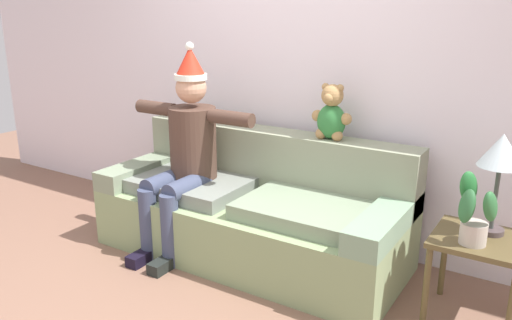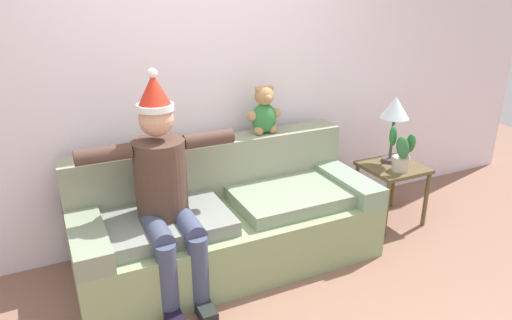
{
  "view_description": "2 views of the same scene",
  "coord_description": "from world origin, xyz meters",
  "px_view_note": "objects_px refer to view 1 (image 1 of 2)",
  "views": [
    {
      "loc": [
        1.86,
        -1.89,
        1.74
      ],
      "look_at": [
        0.16,
        0.81,
        0.78
      ],
      "focal_mm": 36.38,
      "sensor_mm": 36.0,
      "label": 1
    },
    {
      "loc": [
        -1.12,
        -1.84,
        1.99
      ],
      "look_at": [
        0.17,
        0.87,
        0.83
      ],
      "focal_mm": 32.72,
      "sensor_mm": 36.0,
      "label": 2
    }
  ],
  "objects_px": {
    "side_table": "(478,252)",
    "table_lamp": "(501,156)",
    "person_seated": "(185,149)",
    "teddy_bear": "(331,114)",
    "couch": "(254,210)",
    "potted_plant": "(474,214)"
  },
  "relations": [
    {
      "from": "couch",
      "to": "table_lamp",
      "type": "relative_size",
      "value": 3.83
    },
    {
      "from": "side_table",
      "to": "table_lamp",
      "type": "xyz_separation_m",
      "value": [
        0.04,
        0.09,
        0.54
      ]
    },
    {
      "from": "side_table",
      "to": "potted_plant",
      "type": "bearing_deg",
      "value": -106.16
    },
    {
      "from": "table_lamp",
      "to": "potted_plant",
      "type": "xyz_separation_m",
      "value": [
        -0.07,
        -0.2,
        -0.28
      ]
    },
    {
      "from": "couch",
      "to": "teddy_bear",
      "type": "height_order",
      "value": "teddy_bear"
    },
    {
      "from": "couch",
      "to": "teddy_bear",
      "type": "relative_size",
      "value": 5.71
    },
    {
      "from": "side_table",
      "to": "potted_plant",
      "type": "relative_size",
      "value": 1.34
    },
    {
      "from": "person_seated",
      "to": "teddy_bear",
      "type": "xyz_separation_m",
      "value": [
        0.93,
        0.44,
        0.28
      ]
    },
    {
      "from": "person_seated",
      "to": "couch",
      "type": "bearing_deg",
      "value": 19.69
    },
    {
      "from": "teddy_bear",
      "to": "person_seated",
      "type": "bearing_deg",
      "value": -154.67
    },
    {
      "from": "couch",
      "to": "teddy_bear",
      "type": "bearing_deg",
      "value": 30.75
    },
    {
      "from": "person_seated",
      "to": "potted_plant",
      "type": "bearing_deg",
      "value": -0.07
    },
    {
      "from": "couch",
      "to": "teddy_bear",
      "type": "distance_m",
      "value": 0.88
    },
    {
      "from": "teddy_bear",
      "to": "side_table",
      "type": "height_order",
      "value": "teddy_bear"
    },
    {
      "from": "couch",
      "to": "person_seated",
      "type": "bearing_deg",
      "value": -160.31
    },
    {
      "from": "person_seated",
      "to": "side_table",
      "type": "xyz_separation_m",
      "value": [
        1.99,
        0.1,
        -0.32
      ]
    },
    {
      "from": "couch",
      "to": "side_table",
      "type": "relative_size",
      "value": 4.19
    },
    {
      "from": "teddy_bear",
      "to": "table_lamp",
      "type": "xyz_separation_m",
      "value": [
        1.1,
        -0.24,
        -0.06
      ]
    },
    {
      "from": "person_seated",
      "to": "teddy_bear",
      "type": "height_order",
      "value": "person_seated"
    },
    {
      "from": "couch",
      "to": "side_table",
      "type": "xyz_separation_m",
      "value": [
        1.51,
        -0.07,
        0.11
      ]
    },
    {
      "from": "table_lamp",
      "to": "person_seated",
      "type": "bearing_deg",
      "value": -174.49
    },
    {
      "from": "person_seated",
      "to": "side_table",
      "type": "distance_m",
      "value": 2.02
    }
  ]
}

